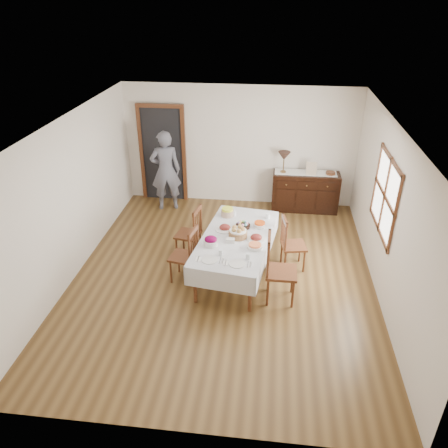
# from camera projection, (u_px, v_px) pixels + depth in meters

# --- Properties ---
(ground) EXTENTS (6.00, 6.00, 0.00)m
(ground) POSITION_uv_depth(u_px,v_px,m) (223.00, 276.00, 7.43)
(ground) COLOR brown
(room_shell) EXTENTS (5.02, 6.02, 2.65)m
(room_shell) POSITION_uv_depth(u_px,v_px,m) (217.00, 176.00, 7.03)
(room_shell) COLOR silver
(room_shell) RESTS_ON ground
(dining_table) EXTENTS (1.38, 2.26, 0.73)m
(dining_table) POSITION_uv_depth(u_px,v_px,m) (236.00, 241.00, 7.18)
(dining_table) COLOR silver
(dining_table) RESTS_ON ground
(chair_left_near) EXTENTS (0.48, 0.48, 0.98)m
(chair_left_near) POSITION_uv_depth(u_px,v_px,m) (186.00, 254.00, 7.10)
(chair_left_near) COLOR #562C17
(chair_left_near) RESTS_ON ground
(chair_left_far) EXTENTS (0.48, 0.48, 0.99)m
(chair_left_far) POSITION_uv_depth(u_px,v_px,m) (191.00, 232.00, 7.74)
(chair_left_far) COLOR #562C17
(chair_left_far) RESTS_ON ground
(chair_right_near) EXTENTS (0.47, 0.47, 1.12)m
(chair_right_near) POSITION_uv_depth(u_px,v_px,m) (278.00, 268.00, 6.62)
(chair_right_near) COLOR #562C17
(chair_right_near) RESTS_ON ground
(chair_right_far) EXTENTS (0.47, 0.47, 0.97)m
(chair_right_far) POSITION_uv_depth(u_px,v_px,m) (291.00, 243.00, 7.43)
(chair_right_far) COLOR #562C17
(chair_right_far) RESTS_ON ground
(sideboard) EXTENTS (1.41, 0.52, 0.85)m
(sideboard) POSITION_uv_depth(u_px,v_px,m) (305.00, 192.00, 9.45)
(sideboard) COLOR black
(sideboard) RESTS_ON ground
(person) EXTENTS (0.66, 0.52, 1.87)m
(person) POSITION_uv_depth(u_px,v_px,m) (165.00, 168.00, 9.28)
(person) COLOR slate
(person) RESTS_ON ground
(bread_basket) EXTENTS (0.31, 0.31, 0.19)m
(bread_basket) POSITION_uv_depth(u_px,v_px,m) (238.00, 233.00, 7.09)
(bread_basket) COLOR olive
(bread_basket) RESTS_ON dining_table
(egg_basket) EXTENTS (0.25, 0.25, 0.10)m
(egg_basket) POSITION_uv_depth(u_px,v_px,m) (243.00, 225.00, 7.40)
(egg_basket) COLOR black
(egg_basket) RESTS_ON dining_table
(ham_platter_a) EXTENTS (0.33, 0.33, 0.11)m
(ham_platter_a) POSITION_uv_depth(u_px,v_px,m) (225.00, 228.00, 7.33)
(ham_platter_a) COLOR silver
(ham_platter_a) RESTS_ON dining_table
(ham_platter_b) EXTENTS (0.31, 0.31, 0.11)m
(ham_platter_b) POSITION_uv_depth(u_px,v_px,m) (256.00, 238.00, 7.05)
(ham_platter_b) COLOR silver
(ham_platter_b) RESTS_ON dining_table
(beet_bowl) EXTENTS (0.23, 0.23, 0.16)m
(beet_bowl) POSITION_uv_depth(u_px,v_px,m) (211.00, 241.00, 6.87)
(beet_bowl) COLOR silver
(beet_bowl) RESTS_ON dining_table
(carrot_bowl) EXTENTS (0.21, 0.21, 0.09)m
(carrot_bowl) POSITION_uv_depth(u_px,v_px,m) (260.00, 224.00, 7.41)
(carrot_bowl) COLOR silver
(carrot_bowl) RESTS_ON dining_table
(pineapple_bowl) EXTENTS (0.23, 0.23, 0.15)m
(pineapple_bowl) POSITION_uv_depth(u_px,v_px,m) (227.00, 212.00, 7.76)
(pineapple_bowl) COLOR tan
(pineapple_bowl) RESTS_ON dining_table
(casserole_dish) EXTENTS (0.25, 0.25, 0.07)m
(casserole_dish) POSITION_uv_depth(u_px,v_px,m) (255.00, 246.00, 6.81)
(casserole_dish) COLOR silver
(casserole_dish) RESTS_ON dining_table
(butter_dish) EXTENTS (0.15, 0.11, 0.07)m
(butter_dish) POSITION_uv_depth(u_px,v_px,m) (230.00, 240.00, 6.96)
(butter_dish) COLOR silver
(butter_dish) RESTS_ON dining_table
(setting_left) EXTENTS (0.44, 0.31, 0.10)m
(setting_left) POSITION_uv_depth(u_px,v_px,m) (213.00, 257.00, 6.56)
(setting_left) COLOR silver
(setting_left) RESTS_ON dining_table
(setting_right) EXTENTS (0.44, 0.31, 0.10)m
(setting_right) POSITION_uv_depth(u_px,v_px,m) (240.00, 261.00, 6.46)
(setting_right) COLOR silver
(setting_right) RESTS_ON dining_table
(glass_far_a) EXTENTS (0.07, 0.07, 0.10)m
(glass_far_a) POSITION_uv_depth(u_px,v_px,m) (234.00, 213.00, 7.76)
(glass_far_a) COLOR white
(glass_far_a) RESTS_ON dining_table
(glass_far_b) EXTENTS (0.07, 0.07, 0.09)m
(glass_far_b) POSITION_uv_depth(u_px,v_px,m) (268.00, 216.00, 7.68)
(glass_far_b) COLOR white
(glass_far_b) RESTS_ON dining_table
(runner) EXTENTS (1.30, 0.35, 0.01)m
(runner) POSITION_uv_depth(u_px,v_px,m) (306.00, 173.00, 9.27)
(runner) COLOR white
(runner) RESTS_ON sideboard
(table_lamp) EXTENTS (0.26, 0.26, 0.46)m
(table_lamp) POSITION_uv_depth(u_px,v_px,m) (284.00, 157.00, 9.13)
(table_lamp) COLOR brown
(table_lamp) RESTS_ON sideboard
(picture_frame) EXTENTS (0.22, 0.08, 0.28)m
(picture_frame) POSITION_uv_depth(u_px,v_px,m) (311.00, 169.00, 9.10)
(picture_frame) COLOR #C2AC93
(picture_frame) RESTS_ON sideboard
(deco_bowl) EXTENTS (0.20, 0.20, 0.06)m
(deco_bowl) POSITION_uv_depth(u_px,v_px,m) (330.00, 173.00, 9.17)
(deco_bowl) COLOR #562C17
(deco_bowl) RESTS_ON sideboard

